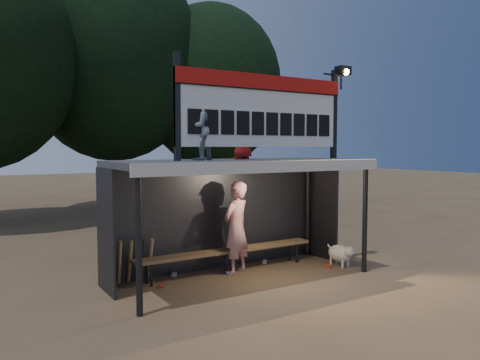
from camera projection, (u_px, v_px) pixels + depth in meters
name	position (u px, v px, depth m)	size (l,w,h in m)	color
ground	(242.00, 279.00, 9.13)	(80.00, 80.00, 0.00)	brown
player	(236.00, 228.00, 9.46)	(0.68, 0.45, 1.87)	silver
child_a	(199.00, 128.00, 8.54)	(0.57, 0.45, 1.18)	gray
child_b	(242.00, 134.00, 9.42)	(0.50, 0.32, 1.02)	maroon
dugout_shelter	(236.00, 184.00, 9.20)	(5.10, 2.08, 2.32)	#3D3D3F
scoreboard_assembly	(266.00, 108.00, 9.18)	(4.10, 0.27, 1.99)	black
bench	(228.00, 251.00, 9.56)	(4.00, 0.35, 0.48)	brown
tree_mid	(113.00, 58.00, 18.97)	(7.22, 7.22, 10.36)	#312116
tree_right	(212.00, 87.00, 20.30)	(6.08, 6.08, 8.72)	#322316
dog	(341.00, 253.00, 10.07)	(0.36, 0.81, 0.49)	white
bats	(135.00, 260.00, 8.81)	(0.68, 0.35, 0.84)	#9D7C49
litter	(236.00, 272.00, 9.50)	(3.67, 1.26, 0.08)	red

